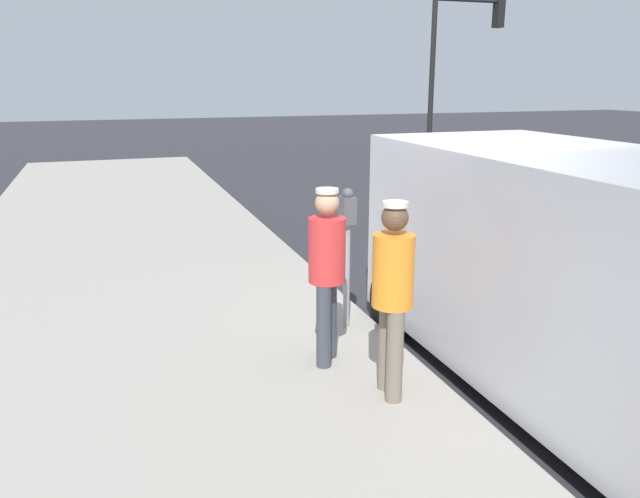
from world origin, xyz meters
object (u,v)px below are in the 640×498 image
Objects in this scene: parked_van at (604,278)px; parking_meter_near at (347,234)px; pedestrian_in_orange at (393,288)px; traffic_light_corner at (457,52)px; pedestrian_in_red at (327,266)px.

parking_meter_near is at bearing -53.14° from parked_van.
parking_meter_near is 0.91× the size of pedestrian_in_orange.
parked_van is 1.00× the size of traffic_light_corner.
parked_van is (-1.99, 1.26, 0.05)m from pedestrian_in_red.
parked_van is (-1.50, 2.00, -0.03)m from parking_meter_near.
parked_van reaches higher than pedestrian_in_red.
parking_meter_near is 0.29× the size of traffic_light_corner.
pedestrian_in_orange is (0.20, 1.52, -0.07)m from parking_meter_near.
parking_meter_near is 0.91× the size of pedestrian_in_red.
pedestrian_in_red is 0.32× the size of parked_van.
traffic_light_corner is at bearing -125.15° from pedestrian_in_red.
traffic_light_corner reaches higher than parked_van.
pedestrian_in_orange is at bearing -15.90° from parked_van.
pedestrian_in_red is at bearing 54.85° from traffic_light_corner.
pedestrian_in_red is at bearing -69.65° from pedestrian_in_orange.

